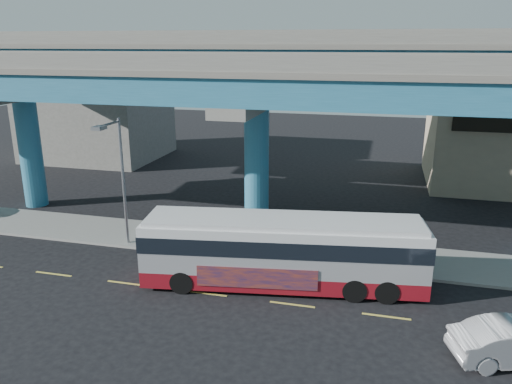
# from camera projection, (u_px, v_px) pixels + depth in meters

# --- Properties ---
(ground) EXTENTS (120.00, 120.00, 0.00)m
(ground) POSITION_uv_depth(u_px,v_px,m) (208.00, 290.00, 23.05)
(ground) COLOR black
(ground) RESTS_ON ground
(sidewalk) EXTENTS (70.00, 4.00, 0.15)m
(sidewalk) POSITION_uv_depth(u_px,v_px,m) (241.00, 244.00, 28.13)
(sidewalk) COLOR gray
(sidewalk) RESTS_ON ground
(lane_markings) EXTENTS (58.00, 0.12, 0.01)m
(lane_markings) POSITION_uv_depth(u_px,v_px,m) (206.00, 293.00, 22.77)
(lane_markings) COLOR #D8C64C
(lane_markings) RESTS_ON ground
(viaduct) EXTENTS (52.00, 12.40, 11.70)m
(viaduct) POSITION_uv_depth(u_px,v_px,m) (257.00, 76.00, 28.86)
(viaduct) COLOR #215F7D
(viaduct) RESTS_ON ground
(building_concrete) EXTENTS (12.00, 10.00, 9.00)m
(building_concrete) POSITION_uv_depth(u_px,v_px,m) (97.00, 112.00, 48.79)
(building_concrete) COLOR gray
(building_concrete) RESTS_ON ground
(transit_bus) EXTENTS (13.26, 4.73, 3.34)m
(transit_bus) POSITION_uv_depth(u_px,v_px,m) (283.00, 249.00, 23.05)
(transit_bus) COLOR maroon
(transit_bus) RESTS_ON ground
(street_lamp) EXTENTS (0.50, 2.34, 7.06)m
(street_lamp) POSITION_uv_depth(u_px,v_px,m) (117.00, 165.00, 26.37)
(street_lamp) COLOR gray
(street_lamp) RESTS_ON sidewalk
(stop_sign) EXTENTS (0.76, 0.38, 2.73)m
(stop_sign) POSITION_uv_depth(u_px,v_px,m) (316.00, 225.00, 25.27)
(stop_sign) COLOR gray
(stop_sign) RESTS_ON sidewalk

